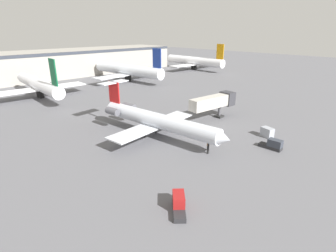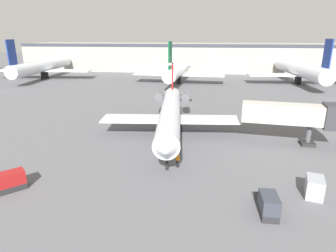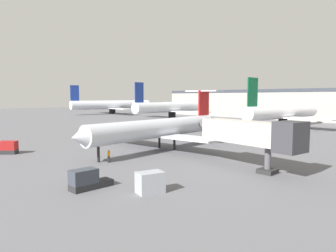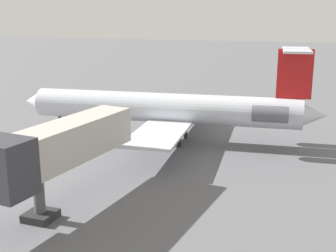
# 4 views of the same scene
# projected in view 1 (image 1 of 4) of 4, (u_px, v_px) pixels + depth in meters

# --- Properties ---
(ground_plane) EXTENTS (400.00, 400.00, 0.10)m
(ground_plane) POSITION_uv_depth(u_px,v_px,m) (180.00, 146.00, 48.93)
(ground_plane) COLOR #5B5B60
(regional_jet) EXTENTS (21.13, 31.23, 9.57)m
(regional_jet) POSITION_uv_depth(u_px,v_px,m) (154.00, 120.00, 51.80)
(regional_jet) COLOR silver
(regional_jet) RESTS_ON ground_plane
(jet_bridge) EXTENTS (13.07, 4.19, 5.91)m
(jet_bridge) POSITION_uv_depth(u_px,v_px,m) (215.00, 102.00, 62.12)
(jet_bridge) COLOR #B7B2A8
(jet_bridge) RESTS_ON ground_plane
(ground_crew_marshaller) EXTENTS (0.47, 0.46, 1.69)m
(ground_crew_marshaller) POSITION_uv_depth(u_px,v_px,m) (208.00, 146.00, 46.71)
(ground_crew_marshaller) COLOR black
(ground_crew_marshaller) RESTS_ON ground_plane
(baggage_tug_lead) EXTENTS (1.53, 4.04, 1.90)m
(baggage_tug_lead) POSITION_uv_depth(u_px,v_px,m) (273.00, 145.00, 47.15)
(baggage_tug_lead) COLOR #262628
(baggage_tug_lead) RESTS_ON ground_plane
(baggage_tug_trailing) EXTENTS (3.75, 3.88, 1.90)m
(baggage_tug_trailing) POSITION_uv_depth(u_px,v_px,m) (179.00, 204.00, 31.24)
(baggage_tug_trailing) COLOR #262628
(baggage_tug_trailing) RESTS_ON ground_plane
(cargo_container_uld) EXTENTS (2.01, 2.60, 1.88)m
(cargo_container_uld) POSITION_uv_depth(u_px,v_px,m) (267.00, 132.00, 52.59)
(cargo_container_uld) COLOR #999EA8
(cargo_container_uld) RESTS_ON ground_plane
(terminal_building) EXTENTS (148.54, 23.69, 11.22)m
(terminal_building) POSITION_uv_depth(u_px,v_px,m) (17.00, 67.00, 108.49)
(terminal_building) COLOR #9E998E
(terminal_building) RESTS_ON ground_plane
(parked_airliner_centre) EXTENTS (28.31, 33.54, 13.03)m
(parked_airliner_centre) POSITION_uv_depth(u_px,v_px,m) (39.00, 85.00, 81.39)
(parked_airliner_centre) COLOR white
(parked_airliner_centre) RESTS_ON ground_plane
(parked_airliner_east_mid) EXTENTS (31.31, 37.01, 13.68)m
(parked_airliner_east_mid) POSITION_uv_depth(u_px,v_px,m) (128.00, 70.00, 108.21)
(parked_airliner_east_mid) COLOR silver
(parked_airliner_east_mid) RESTS_ON ground_plane
(parked_airliner_east_end) EXTENTS (30.79, 36.59, 13.56)m
(parked_airliner_east_end) POSITION_uv_depth(u_px,v_px,m) (194.00, 61.00, 138.90)
(parked_airliner_east_end) COLOR white
(parked_airliner_east_end) RESTS_ON ground_plane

